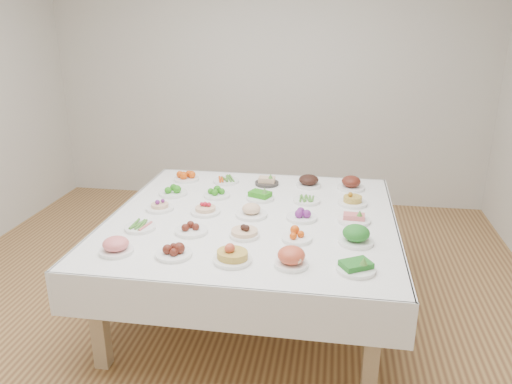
# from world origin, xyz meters

# --- Properties ---
(room_envelope) EXTENTS (5.02, 5.02, 2.81)m
(room_envelope) POSITION_xyz_m (0.00, 0.00, 1.83)
(room_envelope) COLOR #A87F46
(room_envelope) RESTS_ON ground
(display_table) EXTENTS (2.03, 2.03, 0.75)m
(display_table) POSITION_xyz_m (0.24, 0.09, 0.68)
(display_table) COLOR white
(display_table) RESTS_ON ground
(dish_0) EXTENTS (0.20, 0.20, 0.11)m
(dish_0) POSITION_xyz_m (-0.48, -0.63, 0.80)
(dish_0) COLOR white
(dish_0) RESTS_ON display_table
(dish_1) EXTENTS (0.22, 0.22, 0.09)m
(dish_1) POSITION_xyz_m (-0.12, -0.61, 0.79)
(dish_1) COLOR white
(dish_1) RESTS_ON display_table
(dish_2) EXTENTS (0.23, 0.23, 0.14)m
(dish_2) POSITION_xyz_m (0.24, -0.63, 0.81)
(dish_2) COLOR white
(dish_2) RESTS_ON display_table
(dish_3) EXTENTS (0.20, 0.20, 0.12)m
(dish_3) POSITION_xyz_m (0.58, -0.63, 0.81)
(dish_3) COLOR white
(dish_3) RESTS_ON display_table
(dish_4) EXTENTS (0.22, 0.22, 0.11)m
(dish_4) POSITION_xyz_m (0.95, -0.63, 0.80)
(dish_4) COLOR white
(dish_4) RESTS_ON display_table
(dish_5) EXTENTS (0.21, 0.21, 0.05)m
(dish_5) POSITION_xyz_m (-0.47, -0.27, 0.77)
(dish_5) COLOR white
(dish_5) RESTS_ON display_table
(dish_6) EXTENTS (0.22, 0.22, 0.08)m
(dish_6) POSITION_xyz_m (-0.12, -0.27, 0.78)
(dish_6) COLOR white
(dish_6) RESTS_ON display_table
(dish_7) EXTENTS (0.19, 0.19, 0.11)m
(dish_7) POSITION_xyz_m (0.24, -0.27, 0.80)
(dish_7) COLOR white
(dish_7) RESTS_ON display_table
(dish_8) EXTENTS (0.19, 0.19, 0.08)m
(dish_8) POSITION_xyz_m (0.58, -0.27, 0.78)
(dish_8) COLOR white
(dish_8) RESTS_ON display_table
(dish_9) EXTENTS (0.22, 0.22, 0.12)m
(dish_9) POSITION_xyz_m (0.96, -0.26, 0.80)
(dish_9) COLOR white
(dish_9) RESTS_ON display_table
(dish_10) EXTENTS (0.20, 0.20, 0.10)m
(dish_10) POSITION_xyz_m (-0.46, 0.10, 0.79)
(dish_10) COLOR white
(dish_10) RESTS_ON display_table
(dish_11) EXTENTS (0.21, 0.21, 0.11)m
(dish_11) POSITION_xyz_m (-0.11, 0.08, 0.80)
(dish_11) COLOR white
(dish_11) RESTS_ON display_table
(dish_12) EXTENTS (0.22, 0.22, 0.12)m
(dish_12) POSITION_xyz_m (0.23, 0.08, 0.80)
(dish_12) COLOR white
(dish_12) RESTS_ON display_table
(dish_13) EXTENTS (0.21, 0.21, 0.09)m
(dish_13) POSITION_xyz_m (0.59, 0.08, 0.79)
(dish_13) COLOR white
(dish_13) RESTS_ON display_table
(dish_14) EXTENTS (0.23, 0.23, 0.10)m
(dish_14) POSITION_xyz_m (0.95, 0.09, 0.79)
(dish_14) COLOR white
(dish_14) RESTS_ON display_table
(dish_15) EXTENTS (0.23, 0.23, 0.10)m
(dish_15) POSITION_xyz_m (-0.47, 0.44, 0.80)
(dish_15) COLOR white
(dish_15) RESTS_ON display_table
(dish_16) EXTENTS (0.21, 0.21, 0.09)m
(dish_16) POSITION_xyz_m (-0.11, 0.44, 0.79)
(dish_16) COLOR white
(dish_16) RESTS_ON display_table
(dish_17) EXTENTS (0.22, 0.22, 0.10)m
(dish_17) POSITION_xyz_m (0.24, 0.43, 0.80)
(dish_17) COLOR white
(dish_17) RESTS_ON display_table
(dish_18) EXTENTS (0.21, 0.21, 0.05)m
(dish_18) POSITION_xyz_m (0.60, 0.43, 0.77)
(dish_18) COLOR white
(dish_18) RESTS_ON display_table
(dish_19) EXTENTS (0.22, 0.22, 0.11)m
(dish_19) POSITION_xyz_m (0.95, 0.44, 0.80)
(dish_19) COLOR white
(dish_19) RESTS_ON display_table
(dish_20) EXTENTS (0.21, 0.21, 0.10)m
(dish_20) POSITION_xyz_m (-0.47, 0.81, 0.80)
(dish_20) COLOR white
(dish_20) RESTS_ON display_table
(dish_21) EXTENTS (0.22, 0.22, 0.05)m
(dish_21) POSITION_xyz_m (-0.12, 0.80, 0.77)
(dish_21) COLOR white
(dish_21) RESTS_ON display_table
(dish_22) EXTENTS (0.20, 0.20, 0.09)m
(dish_22) POSITION_xyz_m (0.24, 0.80, 0.79)
(dish_22) COLOR #2C2927
(dish_22) RESTS_ON display_table
(dish_23) EXTENTS (0.22, 0.22, 0.12)m
(dish_23) POSITION_xyz_m (0.59, 0.81, 0.81)
(dish_23) COLOR white
(dish_23) RESTS_ON display_table
(dish_24) EXTENTS (0.22, 0.22, 0.13)m
(dish_24) POSITION_xyz_m (0.94, 0.80, 0.81)
(dish_24) COLOR white
(dish_24) RESTS_ON display_table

